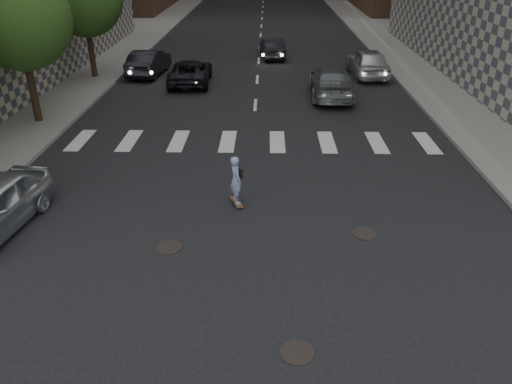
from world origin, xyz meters
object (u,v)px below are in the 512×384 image
at_px(traffic_car_c, 190,72).
at_px(traffic_car_d, 368,62).
at_px(traffic_car_e, 272,48).
at_px(skateboarder, 236,180).
at_px(traffic_car_a, 149,62).
at_px(tree_b, 20,13).
at_px(traffic_car_b, 331,82).

distance_m(traffic_car_c, traffic_car_d, 10.43).
bearing_deg(traffic_car_e, skateboarder, 79.09).
bearing_deg(skateboarder, traffic_car_c, 81.49).
distance_m(traffic_car_a, traffic_car_e, 8.88).
distance_m(tree_b, traffic_car_b, 14.57).
distance_m(skateboarder, traffic_car_c, 14.73).
bearing_deg(traffic_car_e, traffic_car_c, 48.55).
height_order(traffic_car_b, traffic_car_c, traffic_car_b).
bearing_deg(traffic_car_c, tree_b, 48.32).
height_order(tree_b, skateboarder, tree_b).
bearing_deg(traffic_car_a, traffic_car_c, 148.97).
distance_m(traffic_car_b, traffic_car_e, 9.79).
height_order(skateboarder, traffic_car_b, skateboarder).
bearing_deg(traffic_car_c, traffic_car_e, -125.78).
distance_m(tree_b, traffic_car_a, 10.13).
distance_m(traffic_car_a, traffic_car_b, 11.28).
bearing_deg(traffic_car_b, traffic_car_a, -21.29).
height_order(traffic_car_a, traffic_car_c, traffic_car_a).
bearing_deg(traffic_car_c, traffic_car_d, -170.81).
xyz_separation_m(tree_b, skateboarder, (9.11, -7.47, -3.82)).
relative_size(traffic_car_b, traffic_car_e, 1.36).
xyz_separation_m(traffic_car_b, traffic_car_c, (-7.60, 2.43, -0.11)).
xyz_separation_m(traffic_car_a, traffic_car_c, (2.77, -2.00, -0.08)).
height_order(traffic_car_b, traffic_car_e, traffic_car_b).
relative_size(traffic_car_c, traffic_car_d, 0.99).
bearing_deg(traffic_car_d, tree_b, 26.32).
bearing_deg(traffic_car_c, traffic_car_a, -37.75).
distance_m(tree_b, skateboarder, 12.38).
height_order(traffic_car_a, traffic_car_e, traffic_car_a).
xyz_separation_m(tree_b, traffic_car_a, (2.95, 8.86, -3.91)).
bearing_deg(tree_b, traffic_car_c, 50.19).
distance_m(traffic_car_a, traffic_car_d, 13.00).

